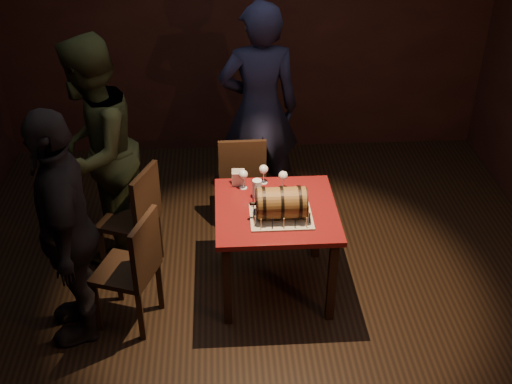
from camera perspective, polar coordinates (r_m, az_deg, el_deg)
room_shell at (r=4.29m, az=0.59°, el=4.74°), size 5.04×5.04×2.80m
pub_table at (r=4.80m, az=1.78°, el=-2.56°), size 0.90×0.90×0.75m
cake_board at (r=4.64m, az=2.24°, el=-2.21°), size 0.45×0.35×0.01m
barrel_cake at (r=4.58m, az=2.27°, el=-0.97°), size 0.41×0.24×0.24m
birthday_candles at (r=4.62m, az=2.26°, el=-1.73°), size 0.40×0.30×0.09m
wine_glass_left at (r=4.91m, az=-1.15°, el=1.50°), size 0.07×0.07×0.16m
wine_glass_mid at (r=4.98m, az=0.68°, el=1.96°), size 0.07×0.07×0.16m
wine_glass_right at (r=4.90m, az=2.43°, el=1.40°), size 0.07×0.07×0.16m
pint_of_ale at (r=4.83m, az=0.10°, el=0.25°), size 0.07×0.07×0.15m
menu_card at (r=4.97m, az=-1.58°, el=1.20°), size 0.10×0.05×0.13m
chair_back at (r=5.56m, az=-1.25°, el=1.32°), size 0.41×0.41×0.93m
chair_left_rear at (r=5.16m, az=-10.55°, el=-1.97°), size 0.52×0.52×0.93m
chair_left_front at (r=4.65m, az=-10.71°, el=-6.42°), size 0.51×0.51×0.93m
person_back at (r=5.69m, az=0.28°, el=7.28°), size 0.74×0.51×1.95m
person_left_rear at (r=5.24m, az=-14.18°, el=3.46°), size 0.91×1.06×1.88m
person_left_front at (r=4.48m, az=-16.55°, el=-3.14°), size 0.61×1.10×1.77m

